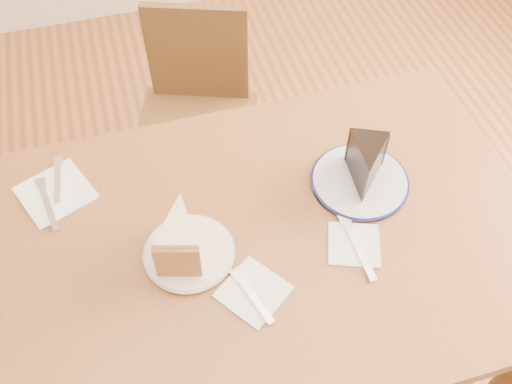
{
  "coord_description": "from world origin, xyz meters",
  "views": [
    {
      "loc": [
        -0.21,
        -0.64,
        1.78
      ],
      "look_at": [
        0.0,
        0.08,
        0.8
      ],
      "focal_mm": 40.0,
      "sensor_mm": 36.0,
      "label": 1
    }
  ],
  "objects_px": {
    "plate_navy": "(360,181)",
    "chocolate_cake": "(366,168)",
    "carrot_cake": "(181,234)",
    "plate_cream": "(189,253)",
    "chair_far": "(197,118)",
    "table": "(266,260)"
  },
  "relations": [
    {
      "from": "table",
      "to": "chair_far",
      "type": "relative_size",
      "value": 1.54
    },
    {
      "from": "chair_far",
      "to": "plate_cream",
      "type": "distance_m",
      "value": 0.79
    },
    {
      "from": "chair_far",
      "to": "plate_cream",
      "type": "relative_size",
      "value": 4.22
    },
    {
      "from": "table",
      "to": "plate_cream",
      "type": "xyz_separation_m",
      "value": [
        -0.17,
        0.0,
        0.1
      ]
    },
    {
      "from": "table",
      "to": "chair_far",
      "type": "bearing_deg",
      "value": 91.89
    },
    {
      "from": "table",
      "to": "carrot_cake",
      "type": "distance_m",
      "value": 0.24
    },
    {
      "from": "plate_cream",
      "to": "chair_far",
      "type": "bearing_deg",
      "value": 78.38
    },
    {
      "from": "plate_cream",
      "to": "chocolate_cake",
      "type": "relative_size",
      "value": 1.51
    },
    {
      "from": "table",
      "to": "carrot_cake",
      "type": "relative_size",
      "value": 9.62
    },
    {
      "from": "plate_navy",
      "to": "chocolate_cake",
      "type": "xyz_separation_m",
      "value": [
        0.0,
        -0.01,
        0.05
      ]
    },
    {
      "from": "plate_navy",
      "to": "carrot_cake",
      "type": "relative_size",
      "value": 1.73
    },
    {
      "from": "chair_far",
      "to": "plate_navy",
      "type": "bearing_deg",
      "value": 133.31
    },
    {
      "from": "table",
      "to": "chair_far",
      "type": "distance_m",
      "value": 0.74
    },
    {
      "from": "chair_far",
      "to": "carrot_cake",
      "type": "height_order",
      "value": "carrot_cake"
    },
    {
      "from": "table",
      "to": "plate_cream",
      "type": "bearing_deg",
      "value": 179.78
    },
    {
      "from": "chair_far",
      "to": "chocolate_cake",
      "type": "relative_size",
      "value": 6.37
    },
    {
      "from": "carrot_cake",
      "to": "plate_cream",
      "type": "bearing_deg",
      "value": -43.17
    },
    {
      "from": "chocolate_cake",
      "to": "carrot_cake",
      "type": "bearing_deg",
      "value": 31.61
    },
    {
      "from": "plate_navy",
      "to": "chocolate_cake",
      "type": "distance_m",
      "value": 0.06
    },
    {
      "from": "plate_navy",
      "to": "carrot_cake",
      "type": "bearing_deg",
      "value": -171.4
    },
    {
      "from": "table",
      "to": "plate_navy",
      "type": "relative_size",
      "value": 5.55
    },
    {
      "from": "chocolate_cake",
      "to": "chair_far",
      "type": "bearing_deg",
      "value": -42.38
    }
  ]
}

